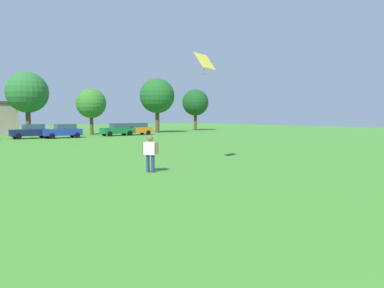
{
  "coord_description": "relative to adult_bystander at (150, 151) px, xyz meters",
  "views": [
    {
      "loc": [
        -3.7,
        1.5,
        2.61
      ],
      "look_at": [
        3.36,
        10.77,
        1.68
      ],
      "focal_mm": 32.57,
      "sensor_mm": 36.0,
      "label": 1
    }
  ],
  "objects": [
    {
      "name": "kite",
      "position": [
        3.96,
        0.84,
        4.53
      ],
      "size": [
        1.47,
        1.03,
        1.16
      ],
      "color": "yellow"
    },
    {
      "name": "tree_center_right",
      "position": [
        10.32,
        33.77,
        3.39
      ],
      "size": [
        4.18,
        4.18,
        6.52
      ],
      "color": "brown",
      "rests_on": "ground"
    },
    {
      "name": "adult_bystander",
      "position": [
        0.0,
        0.0,
        0.0
      ],
      "size": [
        0.57,
        0.69,
        1.7
      ],
      "rotation": [
        0.0,
        0.0,
        2.17
      ],
      "color": "navy",
      "rests_on": "ground"
    },
    {
      "name": "parked_car_green_5",
      "position": [
        12.15,
        29.19,
        -0.15
      ],
      "size": [
        4.3,
        2.02,
        1.68
      ],
      "rotation": [
        0.0,
        0.0,
        3.14
      ],
      "color": "#196B38",
      "rests_on": "ground"
    },
    {
      "name": "tree_right",
      "position": [
        21.13,
        33.66,
        4.8
      ],
      "size": [
        5.52,
        5.52,
        8.6
      ],
      "color": "brown",
      "rests_on": "ground"
    },
    {
      "name": "parked_car_blue_4",
      "position": [
        4.76,
        28.55,
        -0.15
      ],
      "size": [
        4.3,
        2.02,
        1.68
      ],
      "rotation": [
        0.0,
        0.0,
        3.14
      ],
      "color": "#1E38AD",
      "rests_on": "ground"
    },
    {
      "name": "tree_center_left",
      "position": [
        2.73,
        36.91,
        4.77
      ],
      "size": [
        5.49,
        5.49,
        8.55
      ],
      "color": "brown",
      "rests_on": "ground"
    },
    {
      "name": "tree_far_right",
      "position": [
        31.57,
        37.2,
        4.11
      ],
      "size": [
        4.87,
        4.87,
        7.58
      ],
      "color": "brown",
      "rests_on": "ground"
    },
    {
      "name": "parked_car_navy_3",
      "position": [
        1.49,
        29.92,
        -0.15
      ],
      "size": [
        4.3,
        2.02,
        1.68
      ],
      "rotation": [
        0.0,
        0.0,
        3.14
      ],
      "color": "#141E4C",
      "rests_on": "ground"
    },
    {
      "name": "parked_car_orange_6",
      "position": [
        15.0,
        29.29,
        -0.15
      ],
      "size": [
        4.3,
        2.02,
        1.68
      ],
      "rotation": [
        0.0,
        0.0,
        3.14
      ],
      "color": "orange",
      "rests_on": "ground"
    }
  ]
}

